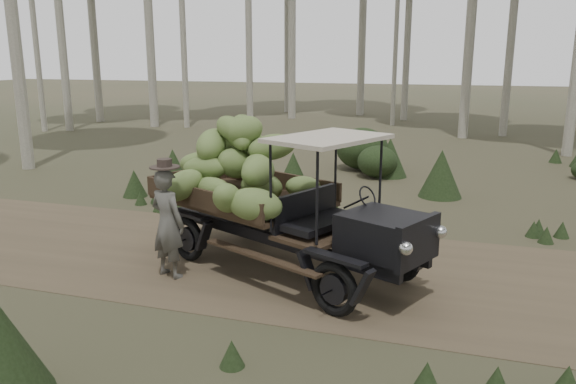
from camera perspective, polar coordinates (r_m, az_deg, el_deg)
ground at (r=8.52m, az=9.92°, el=-8.39°), size 120.00×120.00×0.00m
dirt_track at (r=8.52m, az=9.92°, el=-8.36°), size 70.00×4.00×0.01m
banana_truck at (r=8.55m, az=-3.07°, el=1.26°), size 4.77×3.27×2.34m
farmer at (r=8.30m, az=-12.14°, el=-2.99°), size 0.68×0.55×1.76m
undergrowth at (r=7.65m, az=12.89°, el=-6.63°), size 20.75×22.52×1.38m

